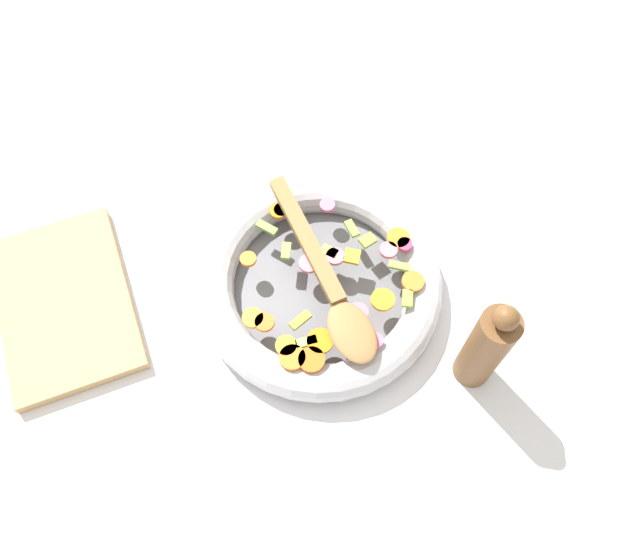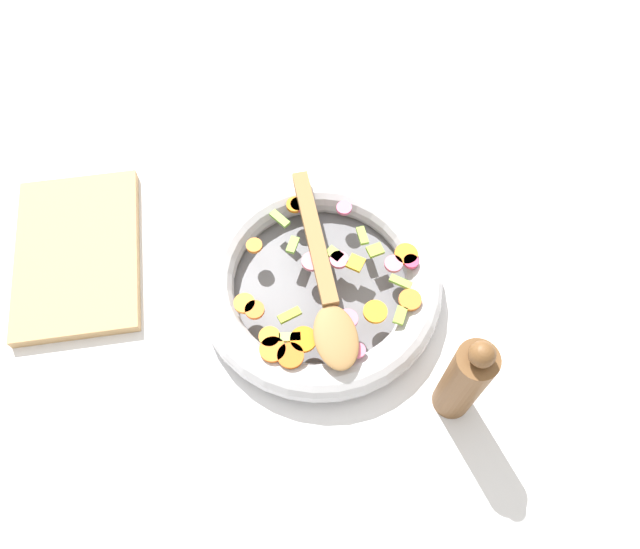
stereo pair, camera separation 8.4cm
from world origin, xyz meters
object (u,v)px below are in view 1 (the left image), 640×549
skillet (320,284)px  cutting_board (65,303)px  pepper_mill (486,347)px  wooden_spoon (328,286)px

skillet → cutting_board: skillet is taller
skillet → pepper_mill: pepper_mill is taller
wooden_spoon → pepper_mill: pepper_mill is taller
wooden_spoon → skillet: bearing=-176.4°
wooden_spoon → pepper_mill: bearing=42.6°
cutting_board → wooden_spoon: bearing=69.1°
skillet → wooden_spoon: wooden_spoon is taller
pepper_mill → cutting_board: bearing=-120.6°
skillet → cutting_board: (-0.11, -0.34, -0.01)m
wooden_spoon → pepper_mill: 0.21m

